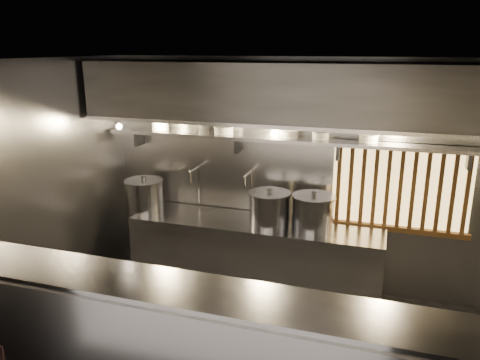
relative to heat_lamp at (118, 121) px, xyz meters
The scene contains 22 objects.
floor 2.93m from the heat_lamp, 24.14° to the right, with size 4.50×4.50×0.00m, color black.
ceiling 2.21m from the heat_lamp, 24.14° to the right, with size 4.50×4.50×0.00m, color black.
wall_back 2.11m from the heat_lamp, 18.89° to the left, with size 4.50×4.50×0.00m, color gray.
wall_left 1.14m from the heat_lamp, 112.49° to the right, with size 3.00×3.00×0.00m, color gray.
serving_counter 3.02m from the heat_lamp, 43.63° to the right, with size 4.50×0.56×1.13m.
cooking_bench 2.29m from the heat_lamp, ahead, with size 3.00×0.70×0.90m, color #939398.
bowl_shelf 1.96m from the heat_lamp, 13.90° to the left, with size 4.40×0.34×0.04m, color #939398.
exhaust_hood 1.95m from the heat_lamp, ahead, with size 4.40×0.81×0.65m.
wood_screen 3.33m from the heat_lamp, 10.69° to the left, with size 1.56×0.09×1.04m.
faucet_left 1.18m from the heat_lamp, 34.60° to the left, with size 0.04×0.30×0.50m.
faucet_right 1.71m from the heat_lamp, 19.61° to the left, with size 0.04×0.30×0.50m.
heat_lamp is the anchor object (origin of this frame).
pendant_bulb 1.83m from the heat_lamp, 11.00° to the left, with size 0.09×0.09×0.19m.
stock_pot_left 1.01m from the heat_lamp, 59.88° to the left, with size 0.55×0.55×0.44m.
stock_pot_mid 2.04m from the heat_lamp, ahead, with size 0.51×0.51×0.43m.
stock_pot_right 2.49m from the heat_lamp, ahead, with size 0.60×0.60×0.43m.
bowl_stack_0 0.57m from the heat_lamp, 56.88° to the left, with size 0.22×0.22×0.13m.
bowl_stack_1 0.87m from the heat_lamp, 32.95° to the left, with size 0.20×0.20×0.13m.
bowl_stack_2 1.24m from the heat_lamp, 22.29° to the left, with size 0.24×0.24×0.09m.
bowl_stack_3 2.00m from the heat_lamp, 13.64° to the left, with size 0.23×0.23×0.09m.
bowl_stack_4 2.35m from the heat_lamp, 11.55° to the left, with size 0.20×0.20×0.09m.
bowl_stack_5 2.86m from the heat_lamp, ahead, with size 0.22×0.22×0.09m.
Camera 1 is at (1.12, -3.88, 2.91)m, focal length 35.00 mm.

